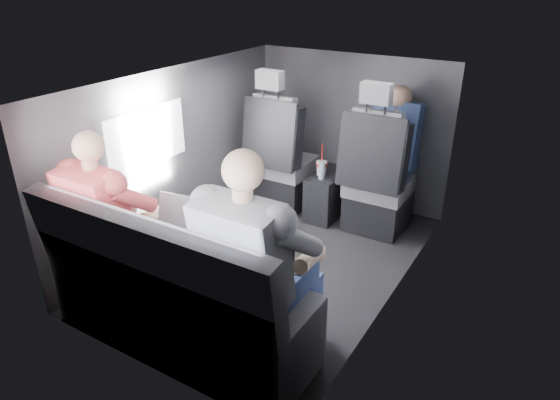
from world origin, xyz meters
The scene contains 20 objects.
floor centered at (0.00, 0.00, 0.00)m, with size 2.60×2.60×0.00m, color black.
ceiling centered at (0.00, 0.00, 1.35)m, with size 2.60×2.60×0.00m, color #B2B2AD.
panel_left centered at (-0.90, 0.00, 0.68)m, with size 0.02×2.60×1.35m, color #56565B.
panel_right centered at (0.90, 0.00, 0.68)m, with size 0.02×2.60×1.35m, color #56565B.
panel_front centered at (0.00, 1.30, 0.68)m, with size 1.80×0.02×1.35m, color #56565B.
panel_back centered at (0.00, -1.30, 0.68)m, with size 1.80×0.02×1.35m, color #56565B.
side_window centered at (-0.88, -0.30, 0.90)m, with size 0.02×0.75×0.42m, color white.
seatbelt centered at (0.45, 0.67, 0.80)m, with size 0.05×0.01×0.65m, color black.
front_seat_left centered at (-0.45, 0.84, 0.40)m, with size 0.52×0.58×1.26m.
front_seat_right centered at (0.45, 0.84, 0.40)m, with size 0.52×0.58×1.26m.
center_console centered at (0.00, 0.88, 0.20)m, with size 0.24×0.48×0.41m.
rear_bench centered at (0.00, -1.06, 0.31)m, with size 1.60×0.57×0.92m.
soda_cup centered at (-0.03, 0.80, 0.47)m, with size 0.09×0.09×0.28m.
water_bottle centered at (0.00, 0.74, 0.47)m, with size 0.05×0.05×0.15m.
laptop_white centered at (-0.56, -0.83, 0.63)m, with size 0.33×0.32×0.23m.
laptop_silver centered at (-0.04, -0.76, 0.64)m, with size 0.42×0.40×0.27m.
laptop_black centered at (0.50, -0.83, 0.63)m, with size 0.37×0.36×0.24m.
passenger_rear_left centered at (-0.52, -0.97, 0.62)m, with size 0.50×0.62×1.21m.
passenger_rear_right centered at (0.50, -0.97, 0.66)m, with size 0.55×0.66×1.29m.
passenger_front_right centered at (0.49, 1.10, 0.74)m, with size 0.38×0.38×0.74m.
Camera 1 is at (1.69, -2.73, 2.01)m, focal length 32.00 mm.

